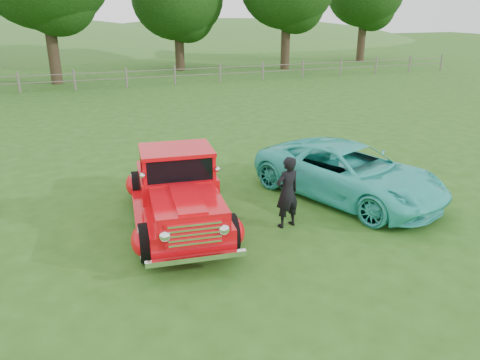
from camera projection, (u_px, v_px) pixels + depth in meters
name	position (u px, v px, depth m)	size (l,w,h in m)	color
ground	(274.00, 254.00, 9.24)	(140.00, 140.00, 0.00)	#264E15
distant_hills	(61.00, 81.00, 61.84)	(116.00, 60.00, 18.00)	#326726
fence_line	(126.00, 77.00, 28.40)	(48.00, 0.12, 1.20)	#685E57
red_pickup	(178.00, 190.00, 10.33)	(2.58, 5.13, 1.78)	black
teal_sedan	(349.00, 172.00, 11.78)	(2.28, 4.95, 1.38)	#32C8BB
man	(287.00, 192.00, 10.17)	(0.59, 0.39, 1.62)	black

